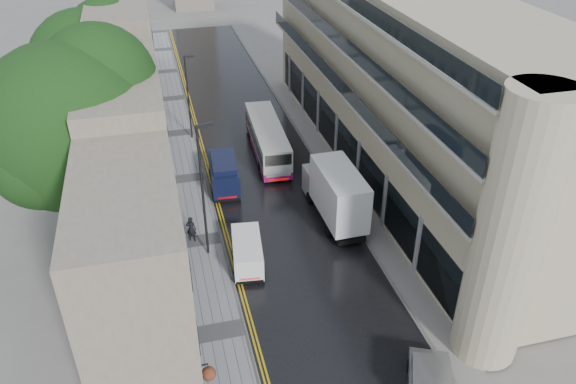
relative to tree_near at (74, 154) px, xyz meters
name	(u,v)px	position (x,y,z in m)	size (l,w,h in m)	color
road	(262,170)	(12.50, 7.50, -6.94)	(9.00, 85.00, 0.02)	black
left_sidewalk	(188,179)	(6.65, 7.50, -6.89)	(2.70, 85.00, 0.12)	gray
right_sidewalk	(327,161)	(17.90, 7.50, -6.89)	(1.80, 85.00, 0.12)	slate
old_shop_row	(129,99)	(3.05, 10.00, -0.95)	(4.50, 56.00, 12.00)	gray
modern_block	(399,81)	(22.80, 6.00, 0.05)	(8.00, 40.00, 14.00)	tan
tree_near	(74,154)	(0.00, 0.00, 0.00)	(10.56, 10.56, 13.89)	black
tree_far	(91,85)	(0.30, 13.00, -0.72)	(9.24, 9.24, 12.46)	black
cream_bus	(260,156)	(12.32, 7.26, -5.57)	(2.26, 9.94, 2.71)	beige
white_lorry	(329,210)	(14.83, -2.20, -4.88)	(2.34, 7.79, 4.09)	white
white_van	(235,268)	(8.20, -5.15, -6.02)	(1.71, 4.00, 1.81)	white
navy_van	(213,185)	(8.20, 4.04, -5.68)	(1.95, 4.88, 2.49)	black
pedestrian	(191,229)	(6.11, -0.66, -5.93)	(0.65, 0.43, 1.79)	black
lamp_post_near	(203,194)	(6.93, -2.23, -2.45)	(0.98, 0.22, 8.75)	black
lamp_post_far	(188,98)	(7.71, 14.55, -3.17)	(0.82, 0.18, 7.31)	black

